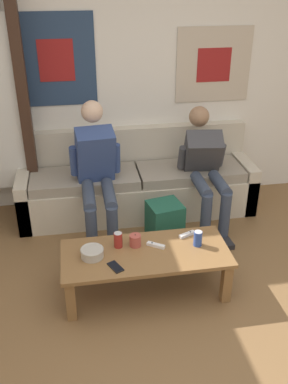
# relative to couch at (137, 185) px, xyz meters

# --- Properties ---
(ground_plane) EXTENTS (18.00, 18.00, 0.00)m
(ground_plane) POSITION_rel_couch_xyz_m (0.07, -2.01, -0.29)
(ground_plane) COLOR brown
(wall_back) EXTENTS (10.00, 0.07, 2.55)m
(wall_back) POSITION_rel_couch_xyz_m (0.07, 0.33, 0.99)
(wall_back) COLOR white
(wall_back) RESTS_ON ground_plane
(couch) EXTENTS (2.37, 0.66, 0.82)m
(couch) POSITION_rel_couch_xyz_m (0.00, 0.00, 0.00)
(couch) COLOR beige
(couch) RESTS_ON ground_plane
(coffee_table) EXTENTS (1.27, 0.54, 0.36)m
(coffee_table) POSITION_rel_couch_xyz_m (-0.13, -1.28, 0.02)
(coffee_table) COLOR olive
(coffee_table) RESTS_ON ground_plane
(person_seated_adult) EXTENTS (0.47, 0.95, 1.22)m
(person_seated_adult) POSITION_rel_couch_xyz_m (-0.42, -0.35, 0.37)
(person_seated_adult) COLOR #384256
(person_seated_adult) RESTS_ON ground_plane
(person_seated_teen) EXTENTS (0.47, 0.98, 1.08)m
(person_seated_teen) POSITION_rel_couch_xyz_m (0.62, -0.30, 0.32)
(person_seated_teen) COLOR #384256
(person_seated_teen) RESTS_ON ground_plane
(backpack) EXTENTS (0.33, 0.35, 0.42)m
(backpack) POSITION_rel_couch_xyz_m (0.15, -0.69, -0.08)
(backpack) COLOR #1E5642
(backpack) RESTS_ON ground_plane
(ceramic_bowl) EXTENTS (0.17, 0.17, 0.07)m
(ceramic_bowl) POSITION_rel_couch_xyz_m (-0.53, -1.27, 0.12)
(ceramic_bowl) COLOR #B7B2A8
(ceramic_bowl) RESTS_ON coffee_table
(pillar_candle) EXTENTS (0.09, 0.09, 0.11)m
(pillar_candle) POSITION_rel_couch_xyz_m (-0.19, -1.18, 0.13)
(pillar_candle) COLOR #B24C42
(pillar_candle) RESTS_ON coffee_table
(drink_can_blue) EXTENTS (0.07, 0.07, 0.12)m
(drink_can_blue) POSITION_rel_couch_xyz_m (0.28, -1.25, 0.14)
(drink_can_blue) COLOR #28479E
(drink_can_blue) RESTS_ON coffee_table
(drink_can_red) EXTENTS (0.07, 0.07, 0.12)m
(drink_can_red) POSITION_rel_couch_xyz_m (-0.32, -1.17, 0.14)
(drink_can_red) COLOR maroon
(drink_can_red) RESTS_ON coffee_table
(game_controller_near_left) EXTENTS (0.14, 0.11, 0.03)m
(game_controller_near_left) POSITION_rel_couch_xyz_m (-0.04, -1.22, 0.09)
(game_controller_near_left) COLOR white
(game_controller_near_left) RESTS_ON coffee_table
(game_controller_near_right) EXTENTS (0.15, 0.09, 0.03)m
(game_controller_near_right) POSITION_rel_couch_xyz_m (0.24, -1.11, 0.09)
(game_controller_near_right) COLOR white
(game_controller_near_right) RESTS_ON coffee_table
(cell_phone) EXTENTS (0.12, 0.15, 0.01)m
(cell_phone) POSITION_rel_couch_xyz_m (-0.37, -1.43, 0.08)
(cell_phone) COLOR black
(cell_phone) RESTS_ON coffee_table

